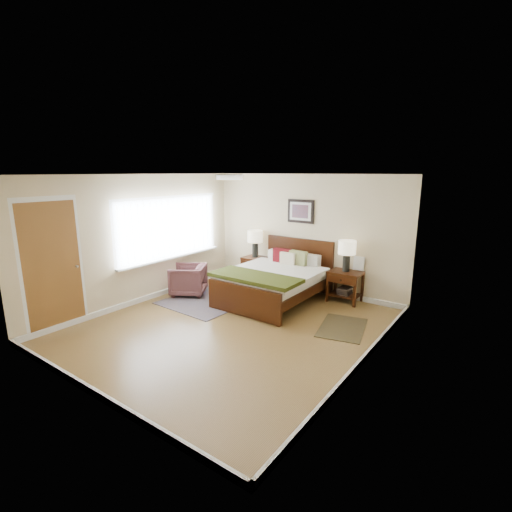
# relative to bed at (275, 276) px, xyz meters

# --- Properties ---
(floor) EXTENTS (5.00, 5.00, 0.00)m
(floor) POSITION_rel_bed_xyz_m (0.10, -1.48, -0.52)
(floor) COLOR olive
(floor) RESTS_ON ground
(back_wall) EXTENTS (4.50, 0.04, 2.50)m
(back_wall) POSITION_rel_bed_xyz_m (0.10, 1.02, 0.73)
(back_wall) COLOR beige
(back_wall) RESTS_ON ground
(front_wall) EXTENTS (4.50, 0.04, 2.50)m
(front_wall) POSITION_rel_bed_xyz_m (0.10, -3.98, 0.73)
(front_wall) COLOR beige
(front_wall) RESTS_ON ground
(left_wall) EXTENTS (0.04, 5.00, 2.50)m
(left_wall) POSITION_rel_bed_xyz_m (-2.15, -1.48, 0.73)
(left_wall) COLOR beige
(left_wall) RESTS_ON ground
(right_wall) EXTENTS (0.04, 5.00, 2.50)m
(right_wall) POSITION_rel_bed_xyz_m (2.35, -1.48, 0.73)
(right_wall) COLOR beige
(right_wall) RESTS_ON ground
(ceiling) EXTENTS (4.50, 5.00, 0.02)m
(ceiling) POSITION_rel_bed_xyz_m (0.10, -1.48, 1.98)
(ceiling) COLOR white
(ceiling) RESTS_ON back_wall
(window) EXTENTS (0.11, 2.72, 1.32)m
(window) POSITION_rel_bed_xyz_m (-2.10, -0.78, 0.86)
(window) COLOR silver
(window) RESTS_ON left_wall
(door) EXTENTS (0.06, 1.00, 2.18)m
(door) POSITION_rel_bed_xyz_m (-2.13, -3.23, 0.55)
(door) COLOR silver
(door) RESTS_ON ground
(ceil_fixture) EXTENTS (0.44, 0.44, 0.08)m
(ceil_fixture) POSITION_rel_bed_xyz_m (0.10, -1.48, 1.95)
(ceil_fixture) COLOR white
(ceil_fixture) RESTS_ON ceiling
(bed) EXTENTS (1.72, 2.08, 1.12)m
(bed) POSITION_rel_bed_xyz_m (0.00, 0.00, 0.00)
(bed) COLOR #361708
(bed) RESTS_ON ground
(wall_art) EXTENTS (0.62, 0.05, 0.50)m
(wall_art) POSITION_rel_bed_xyz_m (0.00, 0.99, 1.20)
(wall_art) COLOR black
(wall_art) RESTS_ON back_wall
(nightstand_left) EXTENTS (0.52, 0.47, 0.62)m
(nightstand_left) POSITION_rel_bed_xyz_m (-1.05, 0.77, -0.02)
(nightstand_left) COLOR #361708
(nightstand_left) RESTS_ON ground
(nightstand_right) EXTENTS (0.63, 0.47, 0.62)m
(nightstand_right) POSITION_rel_bed_xyz_m (1.16, 0.78, -0.14)
(nightstand_right) COLOR #361708
(nightstand_right) RESTS_ON ground
(lamp_left) EXTENTS (0.34, 0.34, 0.61)m
(lamp_left) POSITION_rel_bed_xyz_m (-1.05, 0.79, 0.53)
(lamp_left) COLOR black
(lamp_left) RESTS_ON nightstand_left
(lamp_right) EXTENTS (0.34, 0.34, 0.61)m
(lamp_right) POSITION_rel_bed_xyz_m (1.16, 0.79, 0.53)
(lamp_right) COLOR black
(lamp_right) RESTS_ON nightstand_right
(armchair) EXTENTS (0.96, 0.95, 0.64)m
(armchair) POSITION_rel_bed_xyz_m (-1.70, -0.72, -0.20)
(armchair) COLOR brown
(armchair) RESTS_ON ground
(rug_persian) EXTENTS (1.60, 2.20, 0.01)m
(rug_persian) POSITION_rel_bed_xyz_m (-1.09, -0.50, -0.51)
(rug_persian) COLOR #0E0D45
(rug_persian) RESTS_ON ground
(rug_navy) EXTENTS (0.92, 1.19, 0.01)m
(rug_navy) POSITION_rel_bed_xyz_m (1.64, -0.46, -0.51)
(rug_navy) COLOR black
(rug_navy) RESTS_ON ground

